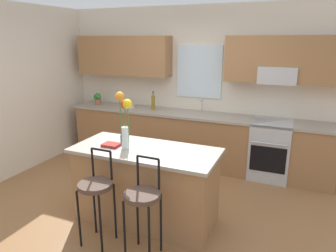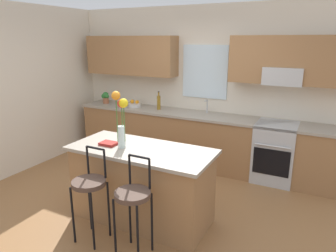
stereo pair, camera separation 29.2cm
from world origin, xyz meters
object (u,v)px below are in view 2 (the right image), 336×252
(cookbook, at_px, (109,144))
(bottle_olive_oil, at_px, (159,102))
(bar_stool_near, at_px, (90,187))
(bar_stool_middle, at_px, (133,199))
(kitchen_island, at_px, (142,184))
(oven_range, at_px, (275,152))
(mug_ceramic, at_px, (122,137))
(potted_plant_small, at_px, (105,97))
(flower_vase, at_px, (121,116))
(fruit_bowl_oranges, at_px, (135,105))

(cookbook, height_order, bottle_olive_oil, bottle_olive_oil)
(bar_stool_near, xyz_separation_m, bar_stool_middle, (0.55, 0.00, 0.00))
(bar_stool_middle, bearing_deg, kitchen_island, 114.65)
(cookbook, relative_size, bottle_olive_oil, 0.61)
(oven_range, distance_m, bottle_olive_oil, 2.14)
(mug_ceramic, height_order, bottle_olive_oil, bottle_olive_oil)
(bar_stool_near, relative_size, potted_plant_small, 4.60)
(oven_range, bearing_deg, mug_ceramic, -133.29)
(bar_stool_near, height_order, mug_ceramic, bar_stool_near)
(bottle_olive_oil, distance_m, potted_plant_small, 1.20)
(flower_vase, relative_size, fruit_bowl_oranges, 2.80)
(flower_vase, distance_m, mug_ceramic, 0.43)
(bar_stool_near, distance_m, potted_plant_small, 3.06)
(cookbook, relative_size, fruit_bowl_oranges, 0.83)
(oven_range, relative_size, bar_stool_near, 0.88)
(bar_stool_near, relative_size, bottle_olive_oil, 3.16)
(cookbook, bearing_deg, bar_stool_middle, -37.50)
(fruit_bowl_oranges, bearing_deg, mug_ceramic, -61.59)
(potted_plant_small, bearing_deg, bar_stool_middle, -47.65)
(bar_stool_near, relative_size, mug_ceramic, 11.58)
(kitchen_island, distance_m, fruit_bowl_oranges, 2.36)
(cookbook, bearing_deg, oven_range, 49.33)
(bar_stool_middle, height_order, cookbook, bar_stool_middle)
(cookbook, bearing_deg, flower_vase, -0.61)
(flower_vase, distance_m, bottle_olive_oil, 2.07)
(mug_ceramic, bearing_deg, cookbook, -100.93)
(flower_vase, bearing_deg, bar_stool_near, -96.83)
(mug_ceramic, relative_size, bottle_olive_oil, 0.27)
(mug_ceramic, height_order, potted_plant_small, potted_plant_small)
(kitchen_island, relative_size, fruit_bowl_oranges, 7.12)
(kitchen_island, height_order, bar_stool_near, bar_stool_near)
(flower_vase, bearing_deg, bottle_olive_oil, 106.65)
(oven_range, xyz_separation_m, mug_ceramic, (-1.62, -1.72, 0.51))
(oven_range, distance_m, bar_stool_near, 2.91)
(kitchen_island, xyz_separation_m, bar_stool_middle, (0.27, -0.60, 0.17))
(bar_stool_near, distance_m, cookbook, 0.62)
(bar_stool_near, distance_m, bar_stool_middle, 0.55)
(oven_range, distance_m, flower_vase, 2.57)
(flower_vase, bearing_deg, oven_range, 52.94)
(oven_range, bearing_deg, bar_stool_near, -121.80)
(fruit_bowl_oranges, distance_m, potted_plant_small, 0.69)
(bar_stool_middle, xyz_separation_m, bottle_olive_oil, (-1.07, 2.49, 0.42))
(bottle_olive_oil, bearing_deg, bar_stool_middle, -66.65)
(cookbook, bearing_deg, potted_plant_small, 128.89)
(bar_stool_middle, relative_size, cookbook, 5.21)
(bar_stool_near, relative_size, cookbook, 5.21)
(oven_range, height_order, mug_ceramic, mug_ceramic)
(bottle_olive_oil, bearing_deg, oven_range, -0.69)
(fruit_bowl_oranges, bearing_deg, bottle_olive_oil, -0.00)
(potted_plant_small, bearing_deg, bottle_olive_oil, -0.09)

